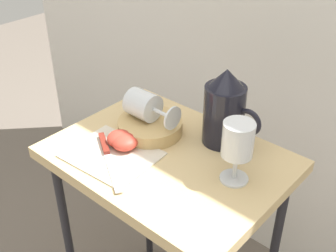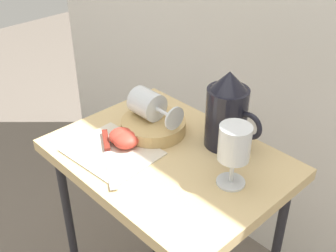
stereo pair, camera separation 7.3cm
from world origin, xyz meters
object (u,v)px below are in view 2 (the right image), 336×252
apple_half_left (122,136)px  apple_half_right (126,140)px  pitcher (227,116)px  wine_glass_tipped_near (148,104)px  table (168,178)px  knife (107,149)px  wine_glass_upright (234,147)px  basket_tray (153,126)px

apple_half_left → apple_half_right: size_ratio=1.00×
pitcher → wine_glass_tipped_near: 0.20m
table → pitcher: size_ratio=3.40×
apple_half_right → knife: 0.05m
pitcher → wine_glass_upright: (0.11, -0.11, 0.02)m
table → wine_glass_tipped_near: 0.19m
wine_glass_tipped_near → apple_half_left: size_ratio=2.15×
basket_tray → apple_half_right: (0.01, -0.09, 0.00)m
apple_half_left → apple_half_right: same height
wine_glass_upright → table: bearing=-171.4°
wine_glass_tipped_near → knife: wine_glass_tipped_near is taller
pitcher → wine_glass_upright: 0.15m
knife → apple_half_left: bearing=94.4°
wine_glass_upright → knife: wine_glass_upright is taller
apple_half_left → basket_tray: bearing=82.2°
apple_half_left → apple_half_right: 0.02m
table → wine_glass_upright: bearing=8.6°
wine_glass_upright → wine_glass_tipped_near: size_ratio=1.04×
basket_tray → apple_half_left: bearing=-97.8°
apple_half_left → knife: (0.00, -0.05, -0.01)m
table → basket_tray: (-0.10, 0.04, 0.09)m
table → apple_half_left: apple_half_left is taller
wine_glass_upright → pitcher: bearing=135.1°
apple_half_left → knife: bearing=-85.6°
basket_tray → pitcher: bearing=29.1°
basket_tray → wine_glass_tipped_near: 0.06m
wine_glass_upright → knife: (-0.28, -0.13, -0.09)m
knife → pitcher: bearing=53.5°
basket_tray → wine_glass_tipped_near: size_ratio=1.19×
wine_glass_upright → knife: bearing=-155.6°
basket_tray → wine_glass_tipped_near: bearing=172.7°
basket_tray → wine_glass_upright: 0.28m
table → apple_half_right: (-0.09, -0.05, 0.10)m
basket_tray → apple_half_left: size_ratio=2.55×
knife → basket_tray: bearing=86.4°
apple_half_left → table: bearing=25.2°
basket_tray → knife: (-0.01, -0.14, -0.01)m
pitcher → wine_glass_tipped_near: bearing=-154.4°
wine_glass_tipped_near → knife: bearing=-85.4°
knife → wine_glass_upright: bearing=24.4°
wine_glass_tipped_near → wine_glass_upright: bearing=-3.6°
wine_glass_tipped_near → knife: (0.01, -0.14, -0.06)m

